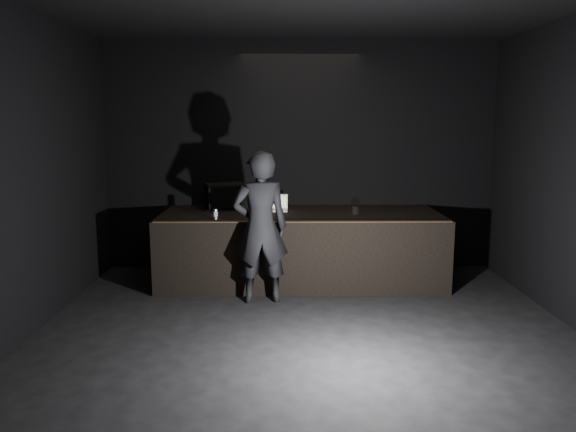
{
  "coord_description": "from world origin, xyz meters",
  "views": [
    {
      "loc": [
        -0.27,
        -5.21,
        2.32
      ],
      "look_at": [
        -0.19,
        2.3,
        1.03
      ],
      "focal_mm": 35.0,
      "sensor_mm": 36.0,
      "label": 1
    }
  ],
  "objects_px": {
    "stage_riser": "(301,247)",
    "laptop": "(276,206)",
    "person": "(260,228)",
    "stage_monitor": "(225,196)",
    "beer_can": "(216,214)"
  },
  "relations": [
    {
      "from": "laptop",
      "to": "beer_can",
      "type": "distance_m",
      "value": 1.13
    },
    {
      "from": "stage_riser",
      "to": "beer_can",
      "type": "distance_m",
      "value": 1.4
    },
    {
      "from": "laptop",
      "to": "person",
      "type": "height_order",
      "value": "person"
    },
    {
      "from": "beer_can",
      "to": "stage_riser",
      "type": "bearing_deg",
      "value": 24.5
    },
    {
      "from": "beer_can",
      "to": "person",
      "type": "relative_size",
      "value": 0.08
    },
    {
      "from": "stage_monitor",
      "to": "laptop",
      "type": "relative_size",
      "value": 1.97
    },
    {
      "from": "stage_monitor",
      "to": "stage_riser",
      "type": "bearing_deg",
      "value": -38.29
    },
    {
      "from": "stage_monitor",
      "to": "person",
      "type": "bearing_deg",
      "value": -85.23
    },
    {
      "from": "laptop",
      "to": "beer_can",
      "type": "relative_size",
      "value": 2.31
    },
    {
      "from": "stage_riser",
      "to": "laptop",
      "type": "relative_size",
      "value": 11.8
    },
    {
      "from": "beer_can",
      "to": "person",
      "type": "distance_m",
      "value": 0.75
    },
    {
      "from": "stage_monitor",
      "to": "person",
      "type": "relative_size",
      "value": 0.34
    },
    {
      "from": "stage_riser",
      "to": "laptop",
      "type": "bearing_deg",
      "value": 144.35
    },
    {
      "from": "stage_riser",
      "to": "person",
      "type": "height_order",
      "value": "person"
    },
    {
      "from": "laptop",
      "to": "person",
      "type": "xyz_separation_m",
      "value": [
        -0.19,
        -1.2,
        -0.09
      ]
    }
  ]
}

